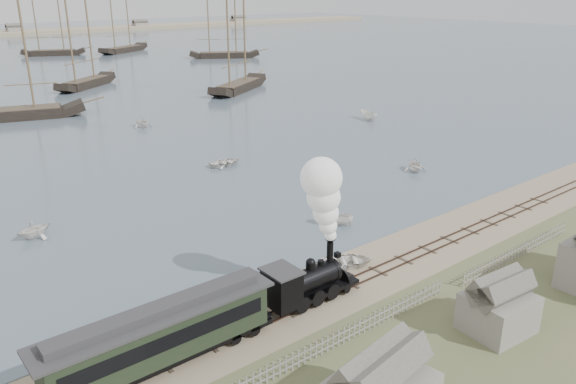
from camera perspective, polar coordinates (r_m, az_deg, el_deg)
ground at (r=43.85m, az=5.42°, el=-7.85°), size 600.00×600.00×0.00m
rail_track at (r=42.61m, az=7.31°, el=-8.76°), size 120.00×1.80×0.16m
picket_fence_west at (r=35.70m, az=5.72°, el=-15.07°), size 19.00×0.10×1.20m
picket_fence_east at (r=49.08m, az=22.34°, el=-6.20°), size 15.00×0.10×1.20m
shed_mid at (r=39.02m, az=20.30°, el=-13.01°), size 4.00×3.50×3.60m
locomotive at (r=38.13m, az=3.48°, el=-4.77°), size 7.81×2.91×9.73m
passenger_coach at (r=33.32m, az=-12.83°, el=-13.87°), size 14.12×2.72×3.43m
beached_dinghy at (r=44.19m, az=6.00°, el=-7.01°), size 4.72×5.17×0.88m
rowboat_1 at (r=53.25m, az=-24.41°, el=-3.41°), size 3.35×3.65×1.62m
rowboat_2 at (r=51.16m, az=4.91°, el=-2.75°), size 3.21×2.86×1.21m
rowboat_3 at (r=68.47m, az=-6.40°, el=3.01°), size 3.14×4.17×0.82m
rowboat_4 at (r=67.57m, az=12.78°, el=2.77°), size 4.08×3.88×1.68m
rowboat_5 at (r=92.80m, az=8.17°, el=7.72°), size 4.16×2.25×1.52m
rowboat_7 at (r=89.90m, az=-14.61°, el=6.96°), size 3.73×3.32×1.80m
schooner_3 at (r=129.16m, az=-20.28°, el=14.34°), size 16.88×14.16×20.00m
schooner_4 at (r=118.04m, az=-5.16°, el=15.02°), size 20.04×14.80×20.00m
schooner_5 at (r=175.12m, az=-6.59°, el=16.64°), size 20.45×14.54×20.00m
schooner_8 at (r=194.57m, az=-23.10°, el=15.57°), size 18.91×11.27×20.00m
schooner_9 at (r=197.37m, az=-16.60°, el=16.36°), size 20.55×14.51×20.00m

